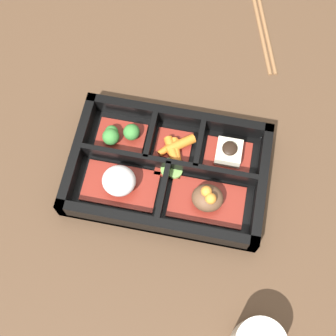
% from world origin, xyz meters
% --- Properties ---
extents(ground_plane, '(3.00, 3.00, 0.00)m').
position_xyz_m(ground_plane, '(0.00, 0.00, 0.00)').
color(ground_plane, '#4C3523').
extents(bento_base, '(0.30, 0.19, 0.01)m').
position_xyz_m(bento_base, '(0.00, 0.00, 0.01)').
color(bento_base, black).
rests_on(bento_base, ground_plane).
extents(bento_rim, '(0.30, 0.19, 0.04)m').
position_xyz_m(bento_rim, '(-0.00, -0.00, 0.02)').
color(bento_rim, black).
rests_on(bento_rim, ground_plane).
extents(bowl_stew, '(0.11, 0.07, 0.05)m').
position_xyz_m(bowl_stew, '(-0.07, 0.04, 0.03)').
color(bowl_stew, maroon).
rests_on(bowl_stew, bento_base).
extents(bowl_rice, '(0.11, 0.07, 0.04)m').
position_xyz_m(bowl_rice, '(0.07, 0.04, 0.03)').
color(bowl_rice, maroon).
rests_on(bowl_rice, bento_base).
extents(bowl_tofu, '(0.07, 0.06, 0.03)m').
position_xyz_m(bowl_tofu, '(-0.09, -0.04, 0.02)').
color(bowl_tofu, maroon).
rests_on(bowl_tofu, bento_base).
extents(bowl_carrots, '(0.06, 0.06, 0.02)m').
position_xyz_m(bowl_carrots, '(-0.00, -0.04, 0.02)').
color(bowl_carrots, maroon).
rests_on(bowl_carrots, bento_base).
extents(bowl_greens, '(0.08, 0.06, 0.03)m').
position_xyz_m(bowl_greens, '(0.08, -0.04, 0.02)').
color(bowl_greens, maroon).
rests_on(bowl_greens, bento_base).
extents(bowl_pickles, '(0.04, 0.03, 0.01)m').
position_xyz_m(bowl_pickles, '(-0.01, -0.00, 0.02)').
color(bowl_pickles, maroon).
rests_on(bowl_pickles, bento_base).
extents(chopsticks, '(0.08, 0.23, 0.01)m').
position_xyz_m(chopsticks, '(-0.11, -0.33, 0.00)').
color(chopsticks, brown).
rests_on(chopsticks, ground_plane).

